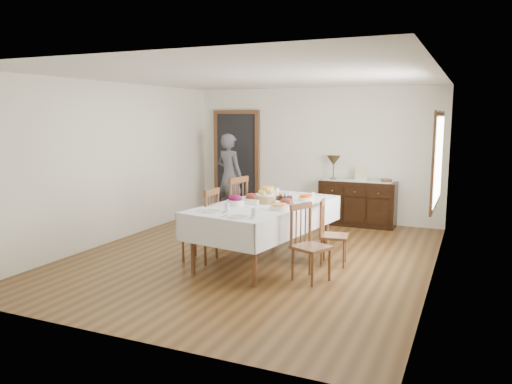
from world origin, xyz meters
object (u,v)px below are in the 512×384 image
at_px(person, 230,173).
at_px(table_lamp, 334,161).
at_px(chair_left_near, 203,225).
at_px(sideboard, 357,203).
at_px(chair_right_near, 308,242).
at_px(dining_table, 266,210).
at_px(chair_right_far, 331,232).
at_px(chair_left_far, 232,211).

xyz_separation_m(person, table_lamp, (2.06, 0.30, 0.29)).
distance_m(chair_left_near, sideboard, 3.55).
relative_size(chair_left_near, table_lamp, 2.28).
bearing_deg(chair_right_near, sideboard, 25.91).
xyz_separation_m(dining_table, chair_right_near, (0.82, -0.57, -0.24)).
bearing_deg(chair_right_far, chair_left_near, 99.75).
bearing_deg(chair_right_near, dining_table, 78.96).
bearing_deg(chair_left_far, chair_right_near, 69.28).
xyz_separation_m(chair_right_far, person, (-2.74, 2.33, 0.45)).
relative_size(person, table_lamp, 3.96).
bearing_deg(person, chair_left_near, 127.25).
xyz_separation_m(dining_table, chair_left_near, (-0.80, -0.38, -0.20)).
xyz_separation_m(chair_left_near, chair_left_far, (-0.03, 0.96, 0.03)).
height_order(chair_left_near, chair_left_far, chair_left_far).
bearing_deg(chair_left_near, chair_left_far, 179.66).
distance_m(dining_table, chair_right_far, 0.96).
bearing_deg(sideboard, dining_table, -103.86).
relative_size(sideboard, person, 0.77).
relative_size(dining_table, chair_right_far, 2.86).
relative_size(chair_left_near, chair_right_near, 1.08).
bearing_deg(chair_right_near, chair_left_near, 107.11).
height_order(dining_table, person, person).
xyz_separation_m(chair_right_far, table_lamp, (-0.68, 2.63, 0.74)).
bearing_deg(sideboard, chair_left_near, -114.99).
height_order(chair_right_near, table_lamp, table_lamp).
height_order(dining_table, chair_right_near, chair_right_near).
relative_size(dining_table, chair_right_near, 2.67).
height_order(chair_right_far, person, person).
bearing_deg(person, chair_left_far, 135.05).
bearing_deg(dining_table, sideboard, 85.47).
bearing_deg(dining_table, chair_left_far, 154.48).
bearing_deg(table_lamp, chair_left_far, -114.81).
bearing_deg(chair_left_near, dining_table, 113.70).
relative_size(chair_left_far, table_lamp, 2.42).
bearing_deg(sideboard, person, -173.15).
distance_m(sideboard, person, 2.61).
bearing_deg(chair_left_far, dining_table, 69.29).
xyz_separation_m(chair_right_far, sideboard, (-0.20, 2.63, -0.03)).
distance_m(chair_left_near, chair_right_far, 1.80).
bearing_deg(chair_right_far, chair_right_near, 165.19).
bearing_deg(dining_table, person, 135.41).
xyz_separation_m(chair_left_far, sideboard, (1.53, 2.26, -0.14)).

